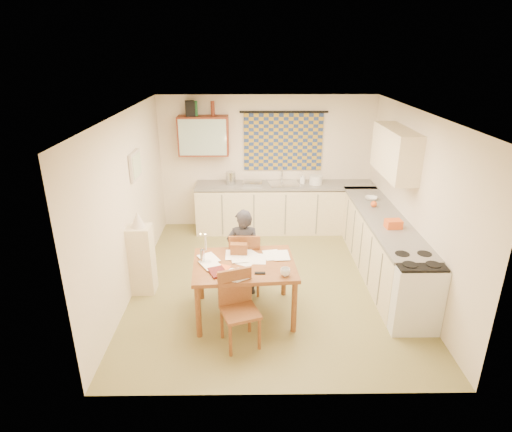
{
  "coord_description": "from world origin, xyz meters",
  "views": [
    {
      "loc": [
        -0.3,
        -5.62,
        3.3
      ],
      "look_at": [
        -0.23,
        0.2,
        0.98
      ],
      "focal_mm": 30.0,
      "sensor_mm": 36.0,
      "label": 1
    }
  ],
  "objects_px": {
    "counter_right": "(381,244)",
    "dining_table": "(244,289)",
    "stove": "(412,292)",
    "chair_far": "(245,273)",
    "person": "(244,252)",
    "counter_back": "(284,208)",
    "shelf_stand": "(142,260)"
  },
  "relations": [
    {
      "from": "chair_far",
      "to": "shelf_stand",
      "type": "xyz_separation_m",
      "value": [
        -1.45,
        0.02,
        0.21
      ]
    },
    {
      "from": "chair_far",
      "to": "shelf_stand",
      "type": "relative_size",
      "value": 0.94
    },
    {
      "from": "counter_right",
      "to": "chair_far",
      "type": "distance_m",
      "value": 2.17
    },
    {
      "from": "chair_far",
      "to": "stove",
      "type": "bearing_deg",
      "value": 159.44
    },
    {
      "from": "person",
      "to": "shelf_stand",
      "type": "xyz_separation_m",
      "value": [
        -1.43,
        0.06,
        -0.13
      ]
    },
    {
      "from": "person",
      "to": "counter_back",
      "type": "bearing_deg",
      "value": -107.93
    },
    {
      "from": "chair_far",
      "to": "shelf_stand",
      "type": "distance_m",
      "value": 1.47
    },
    {
      "from": "chair_far",
      "to": "person",
      "type": "xyz_separation_m",
      "value": [
        -0.02,
        -0.04,
        0.35
      ]
    },
    {
      "from": "counter_right",
      "to": "stove",
      "type": "height_order",
      "value": "counter_right"
    },
    {
      "from": "counter_back",
      "to": "dining_table",
      "type": "relative_size",
      "value": 2.45
    },
    {
      "from": "counter_right",
      "to": "dining_table",
      "type": "xyz_separation_m",
      "value": [
        -2.09,
        -1.15,
        -0.07
      ]
    },
    {
      "from": "shelf_stand",
      "to": "dining_table",
      "type": "bearing_deg",
      "value": -22.17
    },
    {
      "from": "counter_back",
      "to": "person",
      "type": "relative_size",
      "value": 2.59
    },
    {
      "from": "counter_right",
      "to": "dining_table",
      "type": "bearing_deg",
      "value": -151.17
    },
    {
      "from": "counter_right",
      "to": "dining_table",
      "type": "height_order",
      "value": "counter_right"
    },
    {
      "from": "counter_back",
      "to": "shelf_stand",
      "type": "distance_m",
      "value": 3.08
    },
    {
      "from": "dining_table",
      "to": "person",
      "type": "relative_size",
      "value": 1.06
    },
    {
      "from": "stove",
      "to": "dining_table",
      "type": "xyz_separation_m",
      "value": [
        -2.09,
        0.24,
        -0.08
      ]
    },
    {
      "from": "counter_back",
      "to": "shelf_stand",
      "type": "xyz_separation_m",
      "value": [
        -2.17,
        -2.19,
        0.05
      ]
    },
    {
      "from": "dining_table",
      "to": "stove",
      "type": "bearing_deg",
      "value": -10.62
    },
    {
      "from": "stove",
      "to": "dining_table",
      "type": "relative_size",
      "value": 0.68
    },
    {
      "from": "counter_back",
      "to": "dining_table",
      "type": "xyz_separation_m",
      "value": [
        -0.72,
        -2.78,
        -0.07
      ]
    },
    {
      "from": "dining_table",
      "to": "person",
      "type": "distance_m",
      "value": 0.59
    },
    {
      "from": "counter_right",
      "to": "counter_back",
      "type": "bearing_deg",
      "value": 130.09
    },
    {
      "from": "dining_table",
      "to": "chair_far",
      "type": "relative_size",
      "value": 1.43
    },
    {
      "from": "counter_back",
      "to": "stove",
      "type": "relative_size",
      "value": 3.6
    },
    {
      "from": "shelf_stand",
      "to": "person",
      "type": "bearing_deg",
      "value": -2.26
    },
    {
      "from": "chair_far",
      "to": "shelf_stand",
      "type": "height_order",
      "value": "shelf_stand"
    },
    {
      "from": "stove",
      "to": "shelf_stand",
      "type": "relative_size",
      "value": 0.91
    },
    {
      "from": "counter_back",
      "to": "person",
      "type": "distance_m",
      "value": 2.37
    },
    {
      "from": "counter_right",
      "to": "chair_far",
      "type": "bearing_deg",
      "value": -164.62
    },
    {
      "from": "stove",
      "to": "shelf_stand",
      "type": "distance_m",
      "value": 3.64
    }
  ]
}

